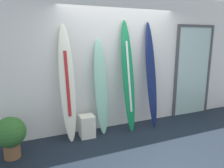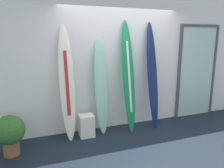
% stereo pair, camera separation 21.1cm
% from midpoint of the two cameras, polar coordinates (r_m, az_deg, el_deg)
% --- Properties ---
extents(ground, '(8.00, 8.00, 0.04)m').
position_cam_midpoint_polar(ground, '(3.90, 8.04, -17.41)').
color(ground, black).
extents(wall_back, '(7.20, 0.20, 2.80)m').
position_cam_midpoint_polar(wall_back, '(4.58, 0.12, 5.91)').
color(wall_back, white).
rests_on(wall_back, ground).
extents(surfboard_ivory, '(0.29, 0.40, 2.16)m').
position_cam_midpoint_polar(surfboard_ivory, '(4.01, -13.39, -0.19)').
color(surfboard_ivory, white).
rests_on(surfboard_ivory, ground).
extents(surfboard_seafoam, '(0.28, 0.33, 1.91)m').
position_cam_midpoint_polar(surfboard_seafoam, '(4.22, -4.40, -0.80)').
color(surfboard_seafoam, '#8CCEB1').
rests_on(surfboard_seafoam, ground).
extents(surfboard_emerald, '(0.26, 0.48, 2.27)m').
position_cam_midpoint_polar(surfboard_emerald, '(4.33, 2.96, 1.98)').
color(surfboard_emerald, '#137C47').
rests_on(surfboard_emerald, ground).
extents(surfboard_navy, '(0.26, 0.46, 2.25)m').
position_cam_midpoint_polar(surfboard_navy, '(4.62, 9.18, 2.16)').
color(surfboard_navy, '#111D4E').
rests_on(surfboard_navy, ground).
extents(display_block_left, '(0.29, 0.29, 0.43)m').
position_cam_midpoint_polar(display_block_left, '(4.28, -8.18, -11.12)').
color(display_block_left, white).
rests_on(display_block_left, ground).
extents(glass_door, '(1.10, 0.06, 2.22)m').
position_cam_midpoint_polar(glass_door, '(5.63, 19.89, 3.70)').
color(glass_door, silver).
rests_on(glass_door, ground).
extents(potted_plant, '(0.49, 0.49, 0.69)m').
position_cam_midpoint_polar(potted_plant, '(3.87, -27.05, -11.95)').
color(potted_plant, brown).
rests_on(potted_plant, ground).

